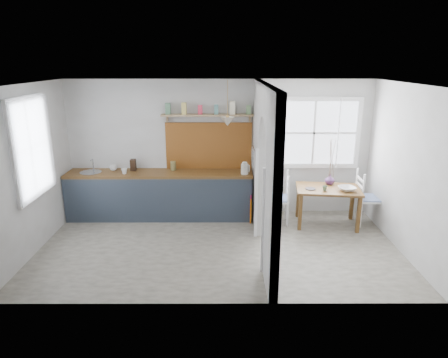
{
  "coord_description": "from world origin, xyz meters",
  "views": [
    {
      "loc": [
        0.07,
        -5.95,
        2.94
      ],
      "look_at": [
        0.09,
        0.33,
        1.06
      ],
      "focal_mm": 32.0,
      "sensor_mm": 36.0,
      "label": 1
    }
  ],
  "objects_px": {
    "chair_right": "(370,198)",
    "chair_left": "(276,198)",
    "dining_table": "(327,206)",
    "vase": "(330,179)",
    "kettle": "(245,168)"
  },
  "relations": [
    {
      "from": "vase",
      "to": "chair_right",
      "type": "bearing_deg",
      "value": -14.73
    },
    {
      "from": "chair_left",
      "to": "kettle",
      "type": "xyz_separation_m",
      "value": [
        -0.59,
        0.17,
        0.53
      ]
    },
    {
      "from": "chair_right",
      "to": "vase",
      "type": "relative_size",
      "value": 5.41
    },
    {
      "from": "dining_table",
      "to": "chair_left",
      "type": "height_order",
      "value": "chair_left"
    },
    {
      "from": "chair_left",
      "to": "kettle",
      "type": "distance_m",
      "value": 0.81
    },
    {
      "from": "dining_table",
      "to": "chair_right",
      "type": "height_order",
      "value": "chair_right"
    },
    {
      "from": "kettle",
      "to": "dining_table",
      "type": "bearing_deg",
      "value": -15.3
    },
    {
      "from": "chair_right",
      "to": "chair_left",
      "type": "bearing_deg",
      "value": 90.54
    },
    {
      "from": "kettle",
      "to": "vase",
      "type": "bearing_deg",
      "value": -6.33
    },
    {
      "from": "dining_table",
      "to": "vase",
      "type": "distance_m",
      "value": 0.51
    },
    {
      "from": "chair_right",
      "to": "dining_table",
      "type": "bearing_deg",
      "value": 95.48
    },
    {
      "from": "chair_right",
      "to": "vase",
      "type": "xyz_separation_m",
      "value": [
        -0.72,
        0.19,
        0.3
      ]
    },
    {
      "from": "dining_table",
      "to": "chair_right",
      "type": "distance_m",
      "value": 0.81
    },
    {
      "from": "chair_right",
      "to": "vase",
      "type": "height_order",
      "value": "chair_right"
    },
    {
      "from": "dining_table",
      "to": "chair_left",
      "type": "xyz_separation_m",
      "value": [
        -0.92,
        0.09,
        0.13
      ]
    }
  ]
}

